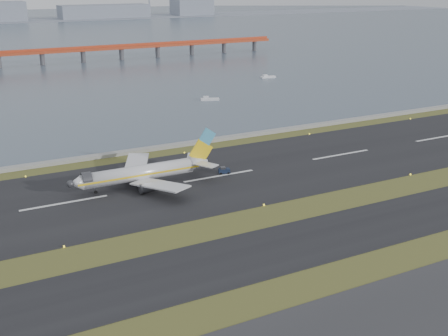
{
  "coord_description": "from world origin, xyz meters",
  "views": [
    {
      "loc": [
        -62.55,
        -92.89,
        49.51
      ],
      "look_at": [
        -2.71,
        22.0,
        5.15
      ],
      "focal_mm": 45.0,
      "sensor_mm": 36.0,
      "label": 1
    }
  ],
  "objects": [
    {
      "name": "workboat_near",
      "position": [
        39.28,
        116.08,
        0.59
      ],
      "size": [
        8.04,
        5.06,
        1.87
      ],
      "rotation": [
        0.0,
        0.0,
        -0.38
      ],
      "color": "white",
      "rests_on": "ground"
    },
    {
      "name": "pushback_tug",
      "position": [
        2.1,
        31.27,
        0.91
      ],
      "size": [
        3.29,
        2.45,
        1.88
      ],
      "rotation": [
        0.0,
        0.0,
        -0.3
      ],
      "color": "#121D34",
      "rests_on": "ground"
    },
    {
      "name": "taxiway_strip",
      "position": [
        0.0,
        -12.0,
        0.05
      ],
      "size": [
        1000.0,
        18.0,
        0.1
      ],
      "primitive_type": "cube",
      "color": "black",
      "rests_on": "ground"
    },
    {
      "name": "workboat_far",
      "position": [
        90.15,
        151.75,
        0.6
      ],
      "size": [
        7.94,
        2.94,
        1.89
      ],
      "rotation": [
        0.0,
        0.0,
        -0.06
      ],
      "color": "white",
      "rests_on": "ground"
    },
    {
      "name": "runway_strip",
      "position": [
        0.0,
        30.0,
        0.05
      ],
      "size": [
        1000.0,
        45.0,
        0.1
      ],
      "primitive_type": "cube",
      "color": "black",
      "rests_on": "ground"
    },
    {
      "name": "ground",
      "position": [
        0.0,
        0.0,
        0.0
      ],
      "size": [
        1000.0,
        1000.0,
        0.0
      ],
      "primitive_type": "plane",
      "color": "#364819",
      "rests_on": "ground"
    },
    {
      "name": "airliner",
      "position": [
        -19.42,
        32.58,
        3.46
      ],
      "size": [
        38.52,
        32.89,
        12.8
      ],
      "color": "silver",
      "rests_on": "ground"
    },
    {
      "name": "bay_water",
      "position": [
        0.0,
        460.0,
        0.0
      ],
      "size": [
        1400.0,
        800.0,
        1.3
      ],
      "primitive_type": "cube",
      "color": "#475565",
      "rests_on": "ground"
    },
    {
      "name": "seawall",
      "position": [
        0.0,
        60.0,
        0.5
      ],
      "size": [
        1000.0,
        2.5,
        1.0
      ],
      "primitive_type": "cube",
      "color": "gray",
      "rests_on": "ground"
    },
    {
      "name": "red_pier",
      "position": [
        20.0,
        250.0,
        7.28
      ],
      "size": [
        260.0,
        5.0,
        10.2
      ],
      "color": "#AB3A1D",
      "rests_on": "ground"
    }
  ]
}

